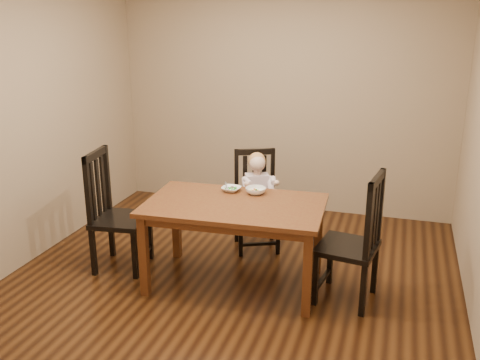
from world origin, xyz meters
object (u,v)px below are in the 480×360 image
(dining_table, at_px, (235,213))
(chair_left, at_px, (115,213))
(chair_child, at_px, (256,202))
(chair_right, at_px, (355,241))
(bowl_peas, at_px, (231,189))
(toddler, at_px, (257,191))
(bowl_veg, at_px, (256,191))

(dining_table, xyz_separation_m, chair_left, (-1.17, -0.01, -0.13))
(chair_child, xyz_separation_m, chair_right, (1.06, -0.82, 0.05))
(bowl_peas, bearing_deg, chair_child, 80.58)
(toddler, distance_m, bowl_peas, 0.53)
(chair_right, bearing_deg, toddler, 62.24)
(chair_left, bearing_deg, dining_table, 83.18)
(dining_table, distance_m, toddler, 0.78)
(bowl_veg, bearing_deg, chair_left, -166.81)
(chair_child, bearing_deg, chair_left, 12.38)
(dining_table, relative_size, chair_right, 1.40)
(dining_table, distance_m, chair_child, 0.85)
(dining_table, bearing_deg, chair_child, 92.39)
(dining_table, height_order, bowl_peas, bowl_peas)
(dining_table, height_order, chair_right, chair_right)
(bowl_veg, bearing_deg, chair_right, -17.08)
(chair_left, bearing_deg, toddler, 117.10)
(chair_child, distance_m, chair_left, 1.41)
(toddler, height_order, bowl_veg, toddler)
(chair_right, xyz_separation_m, bowl_peas, (-1.15, 0.28, 0.25))
(toddler, height_order, bowl_peas, toddler)
(toddler, relative_size, bowl_veg, 2.84)
(chair_left, bearing_deg, bowl_veg, 95.85)
(chair_child, height_order, bowl_veg, chair_child)
(chair_left, height_order, bowl_peas, chair_left)
(chair_left, bearing_deg, chair_right, 83.09)
(chair_right, relative_size, bowl_peas, 6.61)
(dining_table, height_order, chair_child, chair_child)
(chair_left, distance_m, bowl_veg, 1.33)
(chair_left, relative_size, toddler, 2.16)
(chair_child, bearing_deg, chair_right, 118.19)
(chair_left, xyz_separation_m, chair_right, (2.20, 0.02, -0.01))
(chair_right, relative_size, toddler, 2.14)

